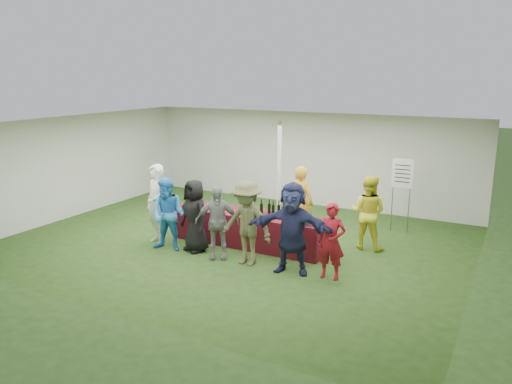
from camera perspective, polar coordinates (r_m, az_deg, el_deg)
The scene contains 18 objects.
ground at distance 11.50m, azimuth -2.26°, elevation -5.78°, with size 60.00×60.00×0.00m, color #284719.
tent at distance 11.93m, azimuth 2.67°, elevation 1.67°, with size 10.00×10.00×10.00m.
serving_table at distance 11.22m, azimuth -0.90°, elevation -4.24°, with size 3.60×0.80×0.75m, color maroon.
wine_bottles at distance 10.93m, azimuth 2.32°, elevation -2.01°, with size 0.77×0.15×0.32m.
wine_glasses at distance 11.06m, azimuth -3.46°, elevation -1.89°, with size 2.78×0.14×0.16m.
water_bottle at distance 11.13m, azimuth -0.49°, elevation -1.81°, with size 0.07×0.07×0.23m.
bar_towel at distance 10.51m, azimuth 6.70°, elevation -3.33°, with size 0.25×0.18×0.03m, color white.
dump_bucket at distance 10.26m, azimuth 5.97°, elevation -3.30°, with size 0.26×0.26×0.18m, color slate.
wine_list_sign at distance 12.42m, azimuth 16.36°, elevation 1.43°, with size 0.50×0.03×1.80m.
staff_pourer at distance 11.57m, azimuth 5.14°, elevation -1.22°, with size 0.63×0.41×1.73m, color gold.
staff_back at distance 11.15m, azimuth 12.65°, elevation -2.28°, with size 0.80×0.62×1.65m, color yellow.
customer_0 at distance 11.42m, azimuth -11.28°, elevation -1.38°, with size 0.66×0.44×1.82m, color white.
customer_1 at distance 10.96m, azimuth -10.00°, elevation -2.54°, with size 0.78×0.61×1.60m, color #2C87D7.
customer_2 at distance 10.82m, azimuth -7.00°, elevation -2.70°, with size 0.78×0.50×1.59m, color black.
customer_3 at distance 10.36m, azimuth -4.49°, elevation -3.47°, with size 0.91×0.38×1.55m, color gray.
customer_4 at distance 9.97m, azimuth -1.07°, elevation -3.56°, with size 1.12×0.64×1.73m, color brown.
customer_5 at distance 9.58m, azimuth 4.14°, elevation -4.13°, with size 1.66×0.53×1.79m, color #1D2144.
customer_6 at distance 9.44m, azimuth 8.61°, elevation -5.58°, with size 0.53×0.35×1.46m, color maroon.
Camera 1 is at (5.52, -9.34, 3.79)m, focal length 35.00 mm.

